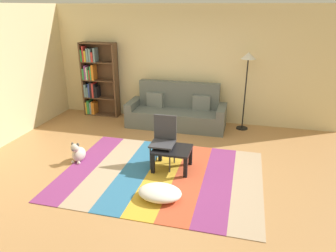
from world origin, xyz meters
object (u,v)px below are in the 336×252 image
pouf (160,193)px  standing_lamp (248,66)px  bookshelf (96,80)px  dog (78,153)px  coffee_table (172,152)px  tv_remote (170,146)px  folding_chair (164,137)px  couch (177,112)px

pouf → standing_lamp: 3.59m
bookshelf → pouf: (2.58, -3.26, -0.80)m
bookshelf → standing_lamp: size_ratio=1.06×
bookshelf → dog: bookshelf is taller
coffee_table → tv_remote: 0.11m
pouf → tv_remote: 1.01m
coffee_table → folding_chair: bearing=145.2°
coffee_table → tv_remote: bearing=140.7°
coffee_table → bookshelf: bearing=137.3°
coffee_table → standing_lamp: (1.12, 2.24, 1.13)m
couch → bookshelf: (-2.15, 0.28, 0.57)m
folding_chair → pouf: bearing=-56.3°
couch → dog: 2.58m
standing_lamp → couch: bearing=-173.3°
coffee_table → folding_chair: 0.31m
dog → standing_lamp: 3.92m
bookshelf → tv_remote: (2.48, -2.30, -0.50)m
coffee_table → standing_lamp: size_ratio=0.37×
coffee_table → tv_remote: tv_remote is taller
tv_remote → folding_chair: 0.20m
folding_chair → bookshelf: bearing=158.6°
tv_remote → dog: bearing=175.0°
bookshelf → coffee_table: (2.54, -2.35, -0.59)m
pouf → dog: 1.91m
bookshelf → coffee_table: size_ratio=2.87×
tv_remote → bookshelf: bearing=125.7°
pouf → standing_lamp: standing_lamp is taller
pouf → folding_chair: 1.14m
standing_lamp → tv_remote: size_ratio=11.55×
pouf → standing_lamp: size_ratio=0.37×
standing_lamp → dog: bearing=-140.0°
standing_lamp → pouf: bearing=-109.0°
pouf → folding_chair: size_ratio=0.71×
bookshelf → pouf: bookshelf is taller
standing_lamp → tv_remote: standing_lamp is taller
couch → standing_lamp: (1.51, 0.18, 1.11)m
couch → tv_remote: couch is taller
bookshelf → folding_chair: size_ratio=2.03×
couch → bookshelf: bearing=172.5°
standing_lamp → folding_chair: size_ratio=1.93×
pouf → dog: bearing=156.3°
dog → standing_lamp: standing_lamp is taller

